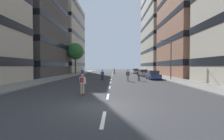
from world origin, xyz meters
TOP-DOWN VIEW (x-y plane):
  - ground_plane at (0.00, 27.65)m, footprint 165.87×165.87m
  - sidewalk_left at (-10.41, 31.10)m, footprint 3.85×76.02m
  - sidewalk_right at (10.41, 31.10)m, footprint 3.85×76.02m
  - lane_markings at (0.00, 28.00)m, footprint 0.16×62.20m
  - building_left_far at (-20.38, 48.70)m, footprint 16.21×21.28m
  - building_right_far at (20.38, 48.70)m, footprint 16.21×21.62m
  - parked_car_near at (7.29, 40.08)m, footprint 1.82×4.40m
  - parked_car_mid at (7.29, 27.31)m, footprint 1.82×4.40m
  - parked_car_far at (7.29, 18.39)m, footprint 1.82×4.40m
  - street_tree_near at (-10.41, 34.93)m, footprint 4.65×4.65m
  - streetlamp_right at (9.66, 17.35)m, footprint 2.13×0.30m
  - skater_0 at (4.36, 15.39)m, footprint 0.55×0.92m
  - skater_1 at (-6.48, 25.05)m, footprint 0.56×0.92m
  - skater_2 at (0.61, 37.66)m, footprint 0.56×0.92m
  - skater_3 at (2.60, 15.07)m, footprint 0.57×0.92m
  - skater_4 at (-1.35, 15.54)m, footprint 0.57×0.92m
  - skater_5 at (-2.05, 3.58)m, footprint 0.56×0.92m

SIDE VIEW (x-z plane):
  - ground_plane at x=0.00m, z-range 0.00..0.00m
  - lane_markings at x=0.00m, z-range 0.00..0.01m
  - sidewalk_left at x=-10.41m, z-range 0.00..0.14m
  - sidewalk_right at x=10.41m, z-range 0.00..0.14m
  - parked_car_near at x=7.29m, z-range -0.06..1.46m
  - parked_car_mid at x=7.29m, z-range -0.06..1.46m
  - parked_car_far at x=7.29m, z-range -0.06..1.46m
  - skater_1 at x=-6.48m, z-range 0.10..1.87m
  - skater_4 at x=-1.35m, z-range 0.10..1.87m
  - skater_0 at x=4.36m, z-range 0.13..1.90m
  - skater_2 at x=0.61m, z-range 0.13..1.90m
  - skater_3 at x=2.60m, z-range 0.13..1.90m
  - skater_5 at x=-2.05m, z-range 0.13..1.90m
  - streetlamp_right at x=9.66m, z-range 0.89..7.39m
  - street_tree_near at x=-10.41m, z-range 2.13..10.80m
  - building_left_far at x=-20.38m, z-range 0.09..25.39m
  - building_right_far at x=20.38m, z-range 0.09..33.93m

